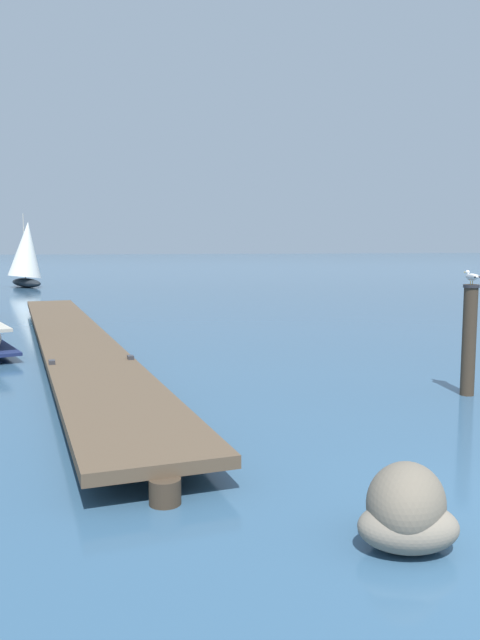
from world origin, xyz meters
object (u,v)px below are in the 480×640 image
mooring_piling (469,338)px  shore_rock_near_left (407,511)px  perched_seagull (472,277)px  distant_sailboat (26,254)px

mooring_piling → shore_rock_near_left: mooring_piling is taller
mooring_piling → perched_seagull: bearing=-82.0°
mooring_piling → perched_seagull: (0.00, -0.01, 1.17)m
mooring_piling → distant_sailboat: bearing=106.4°
perched_seagull → mooring_piling: bearing=98.0°
perched_seagull → distant_sailboat: size_ratio=0.08×
mooring_piling → perched_seagull: 1.17m
shore_rock_near_left → distant_sailboat: (-6.08, 40.06, 1.93)m
shore_rock_near_left → distant_sailboat: size_ratio=0.27×
perched_seagull → shore_rock_near_left: size_ratio=0.29×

